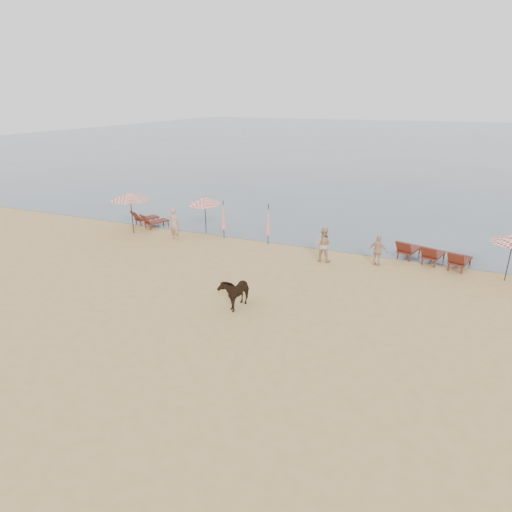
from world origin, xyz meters
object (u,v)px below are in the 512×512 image
at_px(cow, 235,291).
at_px(lounger_cluster_left, 148,219).
at_px(umbrella_open_left_b, 205,201).
at_px(lounger_cluster_right, 432,254).
at_px(umbrella_open_left_a, 130,196).
at_px(beachgoer_right_a, 323,244).
at_px(beachgoer_right_b, 378,251).
at_px(beachgoer_left, 175,223).
at_px(umbrella_closed_left, 223,215).
at_px(umbrella_closed_right, 268,220).

bearing_deg(cow, lounger_cluster_left, 146.95).
bearing_deg(umbrella_open_left_b, lounger_cluster_right, -19.76).
height_order(umbrella_open_left_a, beachgoer_right_a, umbrella_open_left_a).
bearing_deg(umbrella_open_left_b, beachgoer_right_b, -27.07).
relative_size(cow, beachgoer_left, 0.81).
relative_size(umbrella_closed_left, umbrella_closed_right, 0.96).
distance_m(lounger_cluster_left, umbrella_closed_left, 5.62).
xyz_separation_m(umbrella_closed_left, umbrella_closed_right, (2.81, -0.09, 0.05)).
relative_size(lounger_cluster_right, cow, 2.37).
relative_size(umbrella_open_left_b, cow, 1.53).
relative_size(umbrella_open_left_a, umbrella_closed_right, 1.10).
bearing_deg(umbrella_open_left_a, umbrella_closed_left, 2.44).
distance_m(cow, beachgoer_right_b, 8.03).
distance_m(umbrella_open_left_a, umbrella_closed_left, 5.71).
xyz_separation_m(umbrella_open_left_a, beachgoer_right_b, (14.37, 0.30, -1.53)).
bearing_deg(umbrella_closed_left, beachgoer_right_a, -12.84).
bearing_deg(beachgoer_right_a, umbrella_closed_left, -13.05).
distance_m(beachgoer_right_a, beachgoer_right_b, 2.65).
distance_m(umbrella_closed_left, beachgoer_right_b, 8.96).
bearing_deg(umbrella_open_left_a, lounger_cluster_right, -5.28).
distance_m(lounger_cluster_right, umbrella_open_left_b, 12.84).
relative_size(lounger_cluster_right, beachgoer_right_a, 2.07).
xyz_separation_m(umbrella_open_left_a, beachgoer_right_a, (11.76, -0.14, -1.41)).
bearing_deg(beachgoer_right_a, lounger_cluster_right, -161.17).
xyz_separation_m(umbrella_open_left_a, beachgoer_left, (2.97, 0.01, -1.35)).
bearing_deg(lounger_cluster_left, umbrella_open_left_a, -65.92).
bearing_deg(beachgoer_right_a, umbrella_open_left_a, -0.90).
bearing_deg(lounger_cluster_right, umbrella_closed_right, -160.37).
relative_size(umbrella_closed_right, cow, 1.51).
distance_m(lounger_cluster_right, beachgoer_right_b, 2.81).
relative_size(umbrella_closed_left, beachgoer_right_a, 1.27).
xyz_separation_m(umbrella_closed_right, cow, (1.54, -7.52, -0.78)).
bearing_deg(umbrella_open_left_a, beachgoer_left, -10.51).
bearing_deg(beachgoer_right_b, lounger_cluster_right, -138.02).
bearing_deg(lounger_cluster_right, cow, -114.60).
bearing_deg(umbrella_closed_left, umbrella_open_left_a, -166.82).
height_order(umbrella_open_left_b, beachgoer_right_a, umbrella_open_left_b).
xyz_separation_m(umbrella_closed_left, cow, (4.34, -7.61, -0.72)).
distance_m(lounger_cluster_right, cow, 10.58).
distance_m(beachgoer_left, beachgoer_right_a, 8.79).
bearing_deg(beachgoer_right_a, cow, 72.51).
bearing_deg(umbrella_open_left_a, beachgoer_right_b, -9.55).
relative_size(umbrella_open_left_b, beachgoer_right_b, 1.54).
height_order(lounger_cluster_right, beachgoer_right_b, beachgoer_right_b).
bearing_deg(beachgoer_right_a, beachgoer_left, -1.22).
xyz_separation_m(lounger_cluster_left, umbrella_closed_right, (8.34, -0.40, 0.97)).
bearing_deg(beachgoer_left, umbrella_open_left_a, 6.27).
xyz_separation_m(cow, beachgoer_left, (-6.87, 6.33, 0.29)).
bearing_deg(beachgoer_left, cow, 143.35).
distance_m(umbrella_open_left_b, beachgoer_left, 2.26).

